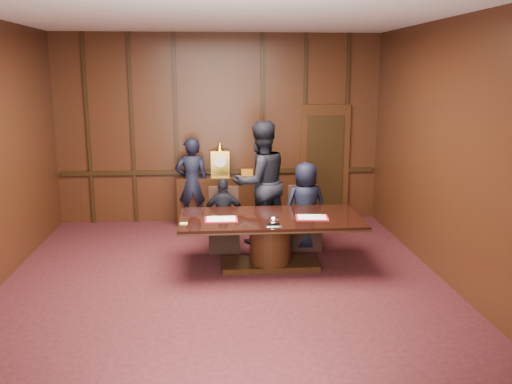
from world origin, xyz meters
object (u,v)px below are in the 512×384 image
at_px(sideboard, 221,198).
at_px(signatory_left, 224,215).
at_px(witness_left, 192,182).
at_px(conference_table, 270,233).
at_px(witness_right, 260,183).
at_px(signatory_right, 305,206).

height_order(sideboard, signatory_left, sideboard).
relative_size(sideboard, witness_left, 0.97).
distance_m(conference_table, signatory_left, 1.03).
bearing_deg(witness_left, signatory_left, 107.51).
bearing_deg(conference_table, witness_right, 91.55).
distance_m(conference_table, witness_left, 2.58).
relative_size(conference_table, signatory_left, 2.23).
height_order(signatory_left, witness_left, witness_left).
height_order(conference_table, signatory_left, signatory_left).
xyz_separation_m(witness_left, witness_right, (1.17, -1.04, 0.19)).
xyz_separation_m(conference_table, witness_left, (-1.20, 2.26, 0.32)).
xyz_separation_m(conference_table, witness_right, (-0.03, 1.22, 0.50)).
relative_size(signatory_left, signatory_right, 0.83).
bearing_deg(witness_left, witness_right, 135.19).
relative_size(sideboard, witness_right, 0.79).
xyz_separation_m(sideboard, conference_table, (0.68, -2.42, 0.02)).
distance_m(sideboard, signatory_right, 2.11).
height_order(signatory_right, witness_right, witness_right).
xyz_separation_m(signatory_left, witness_left, (-0.55, 1.46, 0.24)).
bearing_deg(signatory_left, signatory_right, -177.94).
xyz_separation_m(sideboard, witness_right, (0.64, -1.20, 0.53)).
bearing_deg(signatory_left, conference_table, 131.16).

